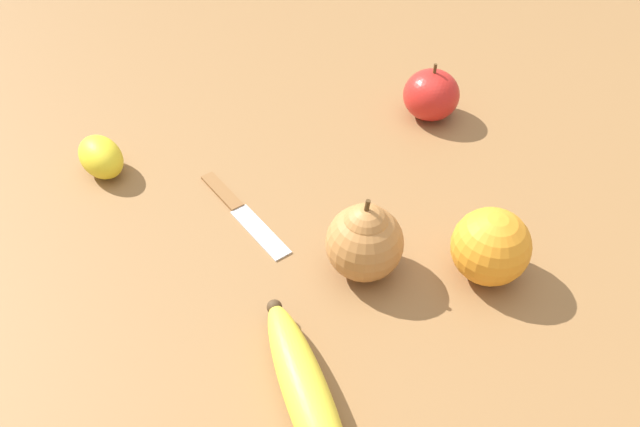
{
  "coord_description": "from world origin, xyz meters",
  "views": [
    {
      "loc": [
        -0.45,
        0.1,
        0.51
      ],
      "look_at": [
        0.05,
        -0.01,
        0.03
      ],
      "focal_mm": 35.0,
      "sensor_mm": 36.0,
      "label": 1
    }
  ],
  "objects_px": {
    "lemon": "(101,157)",
    "pear": "(365,240)",
    "apple": "(431,95)",
    "paring_knife": "(240,209)",
    "orange": "(491,247)",
    "banana": "(308,398)"
  },
  "relations": [
    {
      "from": "banana",
      "to": "pear",
      "type": "xyz_separation_m",
      "value": [
        0.15,
        -0.09,
        0.03
      ]
    },
    {
      "from": "apple",
      "to": "lemon",
      "type": "xyz_separation_m",
      "value": [
        -0.03,
        0.44,
        -0.01
      ]
    },
    {
      "from": "banana",
      "to": "apple",
      "type": "bearing_deg",
      "value": 140.78
    },
    {
      "from": "orange",
      "to": "apple",
      "type": "distance_m",
      "value": 0.29
    },
    {
      "from": "pear",
      "to": "paring_knife",
      "type": "relative_size",
      "value": 0.62
    },
    {
      "from": "banana",
      "to": "lemon",
      "type": "bearing_deg",
      "value": -160.51
    },
    {
      "from": "orange",
      "to": "paring_knife",
      "type": "relative_size",
      "value": 0.5
    },
    {
      "from": "orange",
      "to": "banana",
      "type": "bearing_deg",
      "value": 118.5
    },
    {
      "from": "lemon",
      "to": "pear",
      "type": "bearing_deg",
      "value": -128.97
    },
    {
      "from": "banana",
      "to": "orange",
      "type": "xyz_separation_m",
      "value": [
        0.12,
        -0.22,
        0.02
      ]
    },
    {
      "from": "orange",
      "to": "lemon",
      "type": "bearing_deg",
      "value": 57.52
    },
    {
      "from": "banana",
      "to": "orange",
      "type": "relative_size",
      "value": 2.72
    },
    {
      "from": "pear",
      "to": "orange",
      "type": "bearing_deg",
      "value": -104.34
    },
    {
      "from": "apple",
      "to": "lemon",
      "type": "height_order",
      "value": "apple"
    },
    {
      "from": "pear",
      "to": "apple",
      "type": "relative_size",
      "value": 1.23
    },
    {
      "from": "pear",
      "to": "paring_knife",
      "type": "distance_m",
      "value": 0.17
    },
    {
      "from": "banana",
      "to": "apple",
      "type": "height_order",
      "value": "apple"
    },
    {
      "from": "banana",
      "to": "apple",
      "type": "distance_m",
      "value": 0.48
    },
    {
      "from": "orange",
      "to": "paring_knife",
      "type": "bearing_deg",
      "value": 58.6
    },
    {
      "from": "banana",
      "to": "paring_knife",
      "type": "bearing_deg",
      "value": 179.1
    },
    {
      "from": "paring_knife",
      "to": "apple",
      "type": "bearing_deg",
      "value": -178.77
    },
    {
      "from": "orange",
      "to": "pear",
      "type": "xyz_separation_m",
      "value": [
        0.03,
        0.13,
        0.0
      ]
    }
  ]
}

